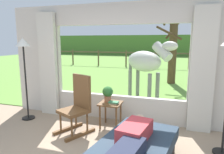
# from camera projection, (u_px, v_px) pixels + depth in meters

# --- Properties ---
(back_wall_with_window) EXTENTS (5.20, 0.12, 2.55)m
(back_wall_with_window) POSITION_uv_depth(u_px,v_px,m) (118.00, 65.00, 4.47)
(back_wall_with_window) COLOR beige
(back_wall_with_window) RESTS_ON ground_plane
(curtain_panel_left) EXTENTS (0.44, 0.10, 2.40)m
(curtain_panel_left) POSITION_uv_depth(u_px,v_px,m) (48.00, 65.00, 4.84)
(curtain_panel_left) COLOR beige
(curtain_panel_left) RESTS_ON ground_plane
(curtain_panel_right) EXTENTS (0.44, 0.10, 2.40)m
(curtain_panel_right) POSITION_uv_depth(u_px,v_px,m) (202.00, 71.00, 3.85)
(curtain_panel_right) COLOR beige
(curtain_panel_right) RESTS_ON ground_plane
(outdoor_pasture_lawn) EXTENTS (36.00, 21.68, 0.02)m
(outdoor_pasture_lawn) POSITION_uv_depth(u_px,v_px,m) (158.00, 65.00, 14.93)
(outdoor_pasture_lawn) COLOR olive
(outdoor_pasture_lawn) RESTS_ON ground_plane
(distant_hill_ridge) EXTENTS (36.00, 2.00, 2.40)m
(distant_hill_ridge) POSITION_uv_depth(u_px,v_px,m) (166.00, 45.00, 23.96)
(distant_hill_ridge) COLOR #4D7633
(distant_hill_ridge) RESTS_ON ground_plane
(reclining_person) EXTENTS (0.44, 1.43, 0.22)m
(reclining_person) POSITION_uv_depth(u_px,v_px,m) (132.00, 138.00, 2.63)
(reclining_person) COLOR #B23338
(reclining_person) RESTS_ON recliner_sofa
(rocking_chair) EXTENTS (0.71, 0.81, 1.12)m
(rocking_chair) POSITION_uv_depth(u_px,v_px,m) (78.00, 105.00, 3.94)
(rocking_chair) COLOR brown
(rocking_chair) RESTS_ON ground_plane
(side_table) EXTENTS (0.44, 0.44, 0.52)m
(side_table) POSITION_uv_depth(u_px,v_px,m) (111.00, 107.00, 4.17)
(side_table) COLOR brown
(side_table) RESTS_ON ground_plane
(potted_plant) EXTENTS (0.22, 0.22, 0.32)m
(potted_plant) POSITION_uv_depth(u_px,v_px,m) (108.00, 93.00, 4.20)
(potted_plant) COLOR #9E6042
(potted_plant) RESTS_ON side_table
(book_stack) EXTENTS (0.20, 0.14, 0.05)m
(book_stack) POSITION_uv_depth(u_px,v_px,m) (114.00, 103.00, 4.07)
(book_stack) COLOR beige
(book_stack) RESTS_ON side_table
(floor_lamp_left) EXTENTS (0.32, 0.32, 1.82)m
(floor_lamp_left) POSITION_uv_depth(u_px,v_px,m) (24.00, 54.00, 4.43)
(floor_lamp_left) COLOR black
(floor_lamp_left) RESTS_ON ground_plane
(horse) EXTENTS (1.64, 1.39, 1.73)m
(horse) POSITION_uv_depth(u_px,v_px,m) (146.00, 62.00, 5.91)
(horse) COLOR #B2B2AD
(horse) RESTS_ON outdoor_pasture_lawn
(pasture_tree) EXTENTS (1.02, 1.04, 3.18)m
(pasture_tree) POSITION_uv_depth(u_px,v_px,m) (172.00, 47.00, 8.24)
(pasture_tree) COLOR #4C3823
(pasture_tree) RESTS_ON outdoor_pasture_lawn
(pasture_fence_line) EXTENTS (16.10, 0.10, 1.10)m
(pasture_fence_line) POSITION_uv_depth(u_px,v_px,m) (156.00, 57.00, 13.15)
(pasture_fence_line) COLOR brown
(pasture_fence_line) RESTS_ON outdoor_pasture_lawn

